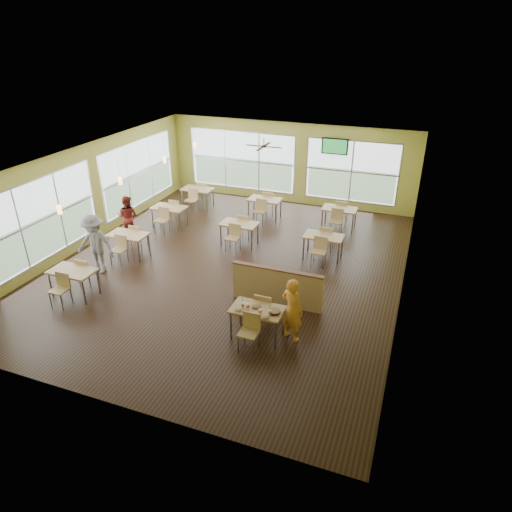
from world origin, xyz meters
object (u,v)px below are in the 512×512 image
(main_table, at_px, (257,313))
(man_plaid, at_px, (292,310))
(food_basket, at_px, (275,311))
(half_wall_divider, at_px, (277,287))

(main_table, distance_m, man_plaid, 0.80)
(man_plaid, distance_m, food_basket, 0.40)
(food_basket, bearing_deg, main_table, 177.07)
(main_table, distance_m, half_wall_divider, 1.45)
(main_table, bearing_deg, man_plaid, 14.11)
(half_wall_divider, height_order, man_plaid, man_plaid)
(half_wall_divider, distance_m, man_plaid, 1.49)
(main_table, xyz_separation_m, half_wall_divider, (0.00, 1.45, -0.11))
(main_table, height_order, food_basket, main_table)
(half_wall_divider, xyz_separation_m, man_plaid, (0.76, -1.26, 0.26))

